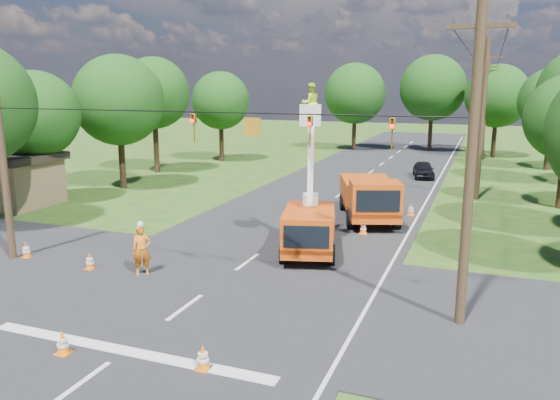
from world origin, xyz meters
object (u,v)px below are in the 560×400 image
at_px(traffic_cone_0, 63,342).
at_px(traffic_cone_2, 318,245).
at_px(bucket_truck, 309,218).
at_px(ground_worker, 142,250).
at_px(second_truck, 369,197).
at_px(pole_right_near, 471,159).
at_px(tree_far_a, 355,94).
at_px(distant_car, 424,170).
at_px(traffic_cone_4, 90,261).
at_px(traffic_cone_1, 203,357).
at_px(pole_left, 2,153).
at_px(tree_far_b, 433,88).
at_px(pole_right_far, 486,107).
at_px(shed, 10,179).
at_px(tree_left_d, 118,100).
at_px(traffic_cone_5, 26,250).
at_px(tree_far_c, 497,96).
at_px(pole_right_mid, 482,119).
at_px(traffic_cone_7, 411,209).
at_px(tree_left_f, 221,101).
at_px(traffic_cone_3, 363,227).
at_px(tree_right_e, 553,101).
at_px(tree_left_c, 36,115).
at_px(tree_left_e, 154,93).

xyz_separation_m(traffic_cone_0, traffic_cone_2, (3.82, 11.27, 0.00)).
relative_size(bucket_truck, ground_worker, 3.67).
bearing_deg(traffic_cone_2, second_truck, 82.53).
bearing_deg(pole_right_near, tree_far_a, 107.43).
relative_size(distant_car, traffic_cone_4, 5.28).
height_order(traffic_cone_1, tree_far_a, tree_far_a).
distance_m(pole_left, tree_far_b, 46.76).
bearing_deg(pole_right_far, shed, -129.63).
height_order(traffic_cone_0, tree_far_a, tree_far_a).
bearing_deg(traffic_cone_2, bucket_truck, -170.26).
bearing_deg(tree_left_d, distant_car, 31.77).
distance_m(second_truck, ground_worker, 13.29).
relative_size(traffic_cone_0, tree_far_b, 0.07).
bearing_deg(distant_car, traffic_cone_5, -127.70).
xyz_separation_m(ground_worker, shed, (-14.79, 7.73, 0.63)).
distance_m(traffic_cone_4, tree_far_c, 44.94).
bearing_deg(tree_far_b, pole_right_mid, -77.59).
xyz_separation_m(traffic_cone_7, tree_left_f, (-19.99, 16.21, 5.33)).
distance_m(traffic_cone_3, tree_right_e, 28.48).
relative_size(traffic_cone_2, tree_far_c, 0.08).
height_order(tree_far_b, tree_far_c, tree_far_b).
height_order(traffic_cone_0, tree_far_b, tree_far_b).
distance_m(second_truck, tree_right_e, 25.81).
xyz_separation_m(pole_left, tree_far_c, (19.00, 42.00, 1.56)).
relative_size(tree_left_c, tree_right_e, 0.93).
bearing_deg(traffic_cone_4, shed, 147.44).
height_order(traffic_cone_1, traffic_cone_5, same).
height_order(distant_car, traffic_cone_3, distant_car).
distance_m(pole_right_near, pole_right_far, 40.00).
distance_m(ground_worker, pole_right_far, 41.62).
distance_m(traffic_cone_2, tree_left_d, 20.65).
bearing_deg(shed, pole_right_far, 50.37).
height_order(traffic_cone_3, tree_right_e, tree_right_e).
bearing_deg(traffic_cone_3, traffic_cone_5, -145.17).
height_order(pole_left, tree_left_d, tree_left_d).
bearing_deg(traffic_cone_7, tree_far_a, 109.22).
distance_m(pole_right_mid, tree_left_e, 25.42).
height_order(traffic_cone_2, tree_left_d, tree_left_d).
height_order(traffic_cone_7, tree_left_c, tree_left_c).
relative_size(tree_left_c, tree_left_d, 0.87).
relative_size(tree_left_f, tree_far_a, 0.88).
relative_size(traffic_cone_3, traffic_cone_4, 1.00).
bearing_deg(tree_far_c, tree_far_a, 176.05).
bearing_deg(ground_worker, traffic_cone_2, 5.20).
bearing_deg(pole_left, traffic_cone_4, 0.28).
height_order(pole_right_near, shed, pole_right_near).
bearing_deg(pole_left, pole_right_near, 0.00).
bearing_deg(pole_left, pole_right_far, 65.77).
height_order(pole_right_far, pole_left, pole_right_far).
xyz_separation_m(bucket_truck, pole_right_mid, (6.59, 14.70, 3.55)).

